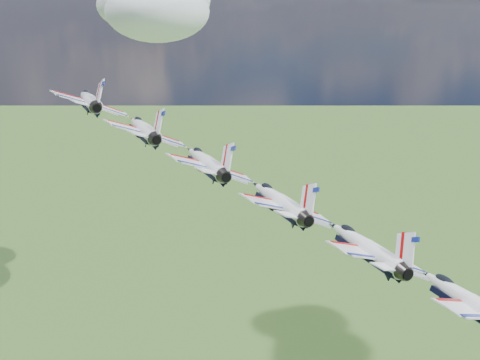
{
  "coord_description": "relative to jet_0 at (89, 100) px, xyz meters",
  "views": [
    {
      "loc": [
        1.98,
        -89.49,
        171.15
      ],
      "look_at": [
        13.27,
        -17.18,
        148.99
      ],
      "focal_mm": 45.0,
      "sensor_mm": 36.0,
      "label": 1
    }
  ],
  "objects": [
    {
      "name": "jet_4",
      "position": [
        32.12,
        -34.42,
        -11.74
      ],
      "size": [
        15.42,
        18.63,
        8.49
      ],
      "primitive_type": null,
      "rotation": [
        0.0,
        0.36,
        0.23
      ],
      "color": "white"
    },
    {
      "name": "jet_2",
      "position": [
        16.06,
        -17.21,
        -5.87
      ],
      "size": [
        15.42,
        18.63,
        8.49
      ],
      "primitive_type": null,
      "rotation": [
        0.0,
        0.36,
        0.23
      ],
      "color": "silver"
    },
    {
      "name": "jet_1",
      "position": [
        8.03,
        -8.61,
        -2.93
      ],
      "size": [
        15.42,
        18.63,
        8.49
      ],
      "primitive_type": null,
      "rotation": [
        0.0,
        0.36,
        0.23
      ],
      "color": "white"
    },
    {
      "name": "jet_0",
      "position": [
        0.0,
        0.0,
        0.0
      ],
      "size": [
        15.42,
        18.63,
        8.49
      ],
      "primitive_type": null,
      "rotation": [
        0.0,
        0.36,
        0.23
      ],
      "color": "white"
    },
    {
      "name": "cloud_far",
      "position": [
        4.78,
        208.05,
        8.63
      ],
      "size": [
        66.85,
        52.53,
        26.26
      ],
      "primitive_type": "ellipsoid",
      "color": "white"
    },
    {
      "name": "jet_5",
      "position": [
        40.15,
        -43.03,
        -14.67
      ],
      "size": [
        15.42,
        18.63,
        8.49
      ],
      "primitive_type": null,
      "rotation": [
        0.0,
        0.36,
        0.23
      ],
      "color": "white"
    },
    {
      "name": "jet_3",
      "position": [
        24.09,
        -25.82,
        -8.8
      ],
      "size": [
        15.42,
        18.63,
        8.49
      ],
      "primitive_type": null,
      "rotation": [
        0.0,
        0.36,
        0.23
      ],
      "color": "silver"
    }
  ]
}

